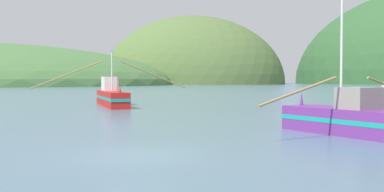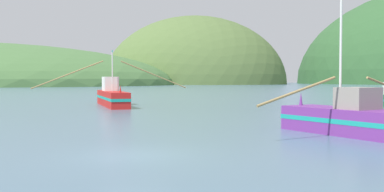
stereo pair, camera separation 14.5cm
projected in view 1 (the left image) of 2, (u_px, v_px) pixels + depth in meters
name	position (u px, v px, depth m)	size (l,w,h in m)	color
ground_plane	(135.00, 156.00, 16.15)	(600.00, 600.00, 0.00)	slate
hill_mid_right	(192.00, 84.00, 229.85)	(92.32, 73.86, 68.38)	#516B38
fishing_boat_red	(111.00, 96.00, 45.63)	(13.87, 11.12, 5.57)	red
fishing_boat_purple	(352.00, 119.00, 22.17)	(9.09, 7.46, 7.61)	#6B2D84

